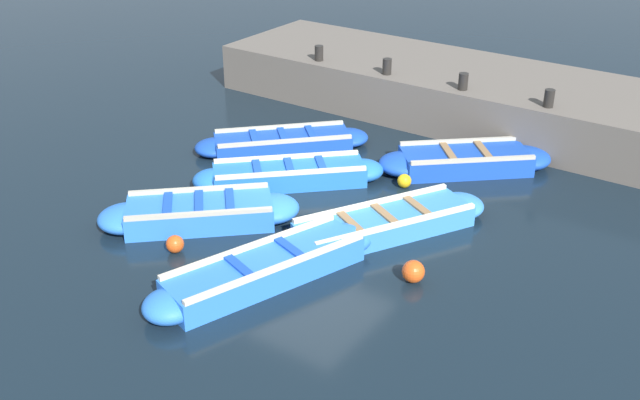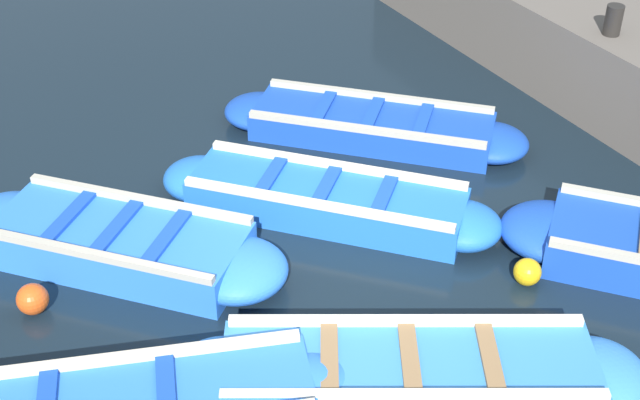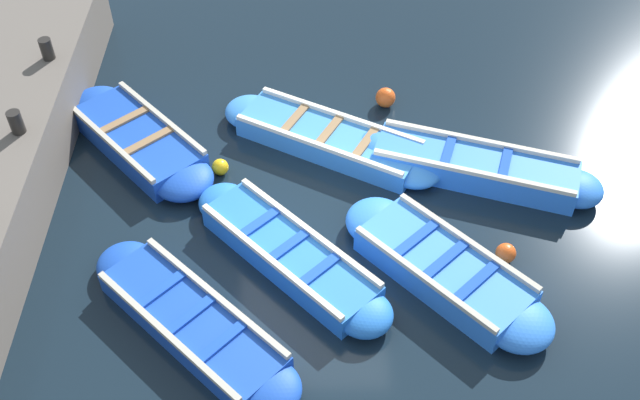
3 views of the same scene
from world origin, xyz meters
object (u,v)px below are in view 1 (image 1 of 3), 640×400
at_px(bollard_mid_north, 387,66).
at_px(buoy_white_drifting, 413,271).
at_px(buoy_yellow_far, 404,181).
at_px(boat_inner_gap, 266,269).
at_px(boat_end_of_row, 384,224).
at_px(buoy_orange_near, 175,244).
at_px(boat_centre, 465,161).
at_px(boat_broadside, 283,142).
at_px(bollard_mid_south, 463,81).
at_px(boat_far_corner, 200,213).
at_px(bollard_north, 319,53).
at_px(boat_tucked, 289,175).
at_px(bollard_south, 549,98).

height_order(bollard_mid_north, buoy_white_drifting, bollard_mid_north).
bearing_deg(buoy_yellow_far, boat_inner_gap, -2.08).
height_order(boat_end_of_row, buoy_orange_near, boat_end_of_row).
xyz_separation_m(boat_end_of_row, bollard_mid_north, (-4.49, -2.63, 1.08)).
bearing_deg(buoy_yellow_far, boat_centre, 156.34).
distance_m(boat_broadside, bollard_mid_north, 3.00).
relative_size(bollard_mid_north, bollard_mid_south, 1.00).
height_order(boat_broadside, bollard_mid_south, bollard_mid_south).
xyz_separation_m(bollard_mid_north, buoy_yellow_far, (2.78, 2.05, -1.13)).
height_order(boat_far_corner, bollard_north, bollard_north).
bearing_deg(buoy_white_drifting, buoy_yellow_far, -148.55).
bearing_deg(boat_broadside, buoy_white_drifting, 58.30).
bearing_deg(boat_inner_gap, buoy_orange_near, -84.32).
height_order(boat_end_of_row, bollard_mid_south, bollard_mid_south).
xyz_separation_m(boat_far_corner, buoy_yellow_far, (-3.19, 2.15, -0.07)).
height_order(boat_tucked, boat_inner_gap, boat_inner_gap).
bearing_deg(bollard_south, boat_centre, -35.14).
bearing_deg(boat_centre, bollard_south, 144.86).
distance_m(boat_tucked, buoy_yellow_far, 2.14).
xyz_separation_m(boat_centre, boat_inner_gap, (5.29, -0.73, 0.01)).
bearing_deg(buoy_orange_near, boat_end_of_row, 134.80).
height_order(boat_broadside, bollard_south, bollard_south).
distance_m(buoy_orange_near, buoy_white_drifting, 3.76).
xyz_separation_m(boat_inner_gap, buoy_white_drifting, (-1.23, 1.80, -0.03)).
relative_size(boat_centre, buoy_orange_near, 11.05).
relative_size(boat_end_of_row, bollard_mid_north, 10.73).
height_order(boat_inner_gap, bollard_south, bollard_south).
xyz_separation_m(boat_far_corner, bollard_north, (-5.97, -1.72, 1.06)).
bearing_deg(buoy_yellow_far, bollard_north, -125.69).
xyz_separation_m(boat_centre, bollard_mid_south, (-1.43, -0.82, 1.06)).
bearing_deg(bollard_mid_south, boat_centre, 29.67).
relative_size(bollard_north, buoy_orange_near, 1.22).
bearing_deg(bollard_mid_south, bollard_south, 90.00).
xyz_separation_m(boat_broadside, buoy_orange_near, (4.24, 1.10, -0.02)).
bearing_deg(boat_tucked, bollard_mid_south, 157.41).
bearing_deg(boat_broadside, buoy_yellow_far, 87.47).
relative_size(boat_broadside, bollard_north, 9.02).
bearing_deg(boat_centre, boat_far_corner, -31.12).
relative_size(bollard_north, buoy_white_drifting, 1.02).
bearing_deg(boat_inner_gap, boat_end_of_row, 162.08).
height_order(buoy_orange_near, buoy_white_drifting, buoy_white_drifting).
relative_size(bollard_mid_north, buoy_orange_near, 1.22).
bearing_deg(boat_end_of_row, buoy_yellow_far, -161.36).
height_order(boat_broadside, buoy_orange_near, boat_broadside).
height_order(boat_end_of_row, bollard_mid_north, bollard_mid_north).
height_order(boat_broadside, buoy_white_drifting, boat_broadside).
distance_m(boat_end_of_row, boat_inner_gap, 2.34).
bearing_deg(bollard_mid_south, bollard_north, -90.00).
relative_size(boat_inner_gap, bollard_north, 11.17).
xyz_separation_m(boat_centre, bollard_mid_north, (-1.43, -2.64, 1.06)).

